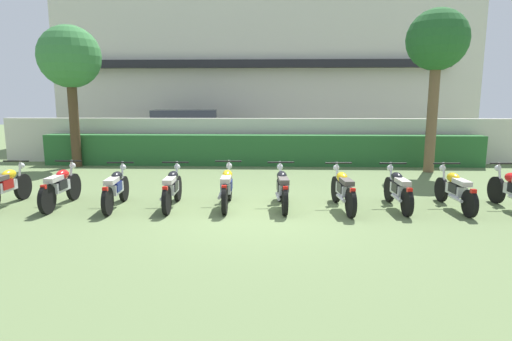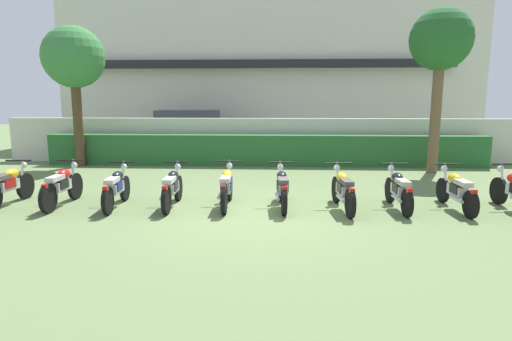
% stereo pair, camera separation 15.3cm
% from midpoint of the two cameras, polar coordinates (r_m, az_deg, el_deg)
% --- Properties ---
extents(ground, '(60.00, 60.00, 0.00)m').
position_cam_midpoint_polar(ground, '(8.78, -0.69, -5.92)').
color(ground, '#607547').
extents(building, '(20.46, 6.50, 7.54)m').
position_cam_midpoint_polar(building, '(23.57, 1.04, 13.10)').
color(building, beige).
rests_on(building, ground).
extents(compound_wall, '(19.44, 0.30, 1.65)m').
position_cam_midpoint_polar(compound_wall, '(15.79, 0.53, 4.09)').
color(compound_wall, beige).
rests_on(compound_wall, ground).
extents(hedge_row, '(15.55, 0.70, 1.09)m').
position_cam_midpoint_polar(hedge_row, '(15.13, 0.46, 2.78)').
color(hedge_row, '#28602D').
rests_on(hedge_row, ground).
extents(parked_car, '(4.68, 2.48, 1.89)m').
position_cam_midpoint_polar(parked_car, '(18.53, -9.30, 5.14)').
color(parked_car, black).
rests_on(parked_car, ground).
extents(tree_near_inspector, '(2.09, 2.09, 4.81)m').
position_cam_midpoint_polar(tree_near_inspector, '(16.08, -24.15, 13.61)').
color(tree_near_inspector, '#4C3823').
rests_on(tree_near_inspector, ground).
extents(tree_far_side, '(1.90, 1.90, 5.13)m').
position_cam_midpoint_polar(tree_far_side, '(14.80, 23.02, 15.52)').
color(tree_far_side, brown).
rests_on(tree_far_side, ground).
extents(motorcycle_in_row_0, '(0.60, 1.82, 0.96)m').
position_cam_midpoint_polar(motorcycle_in_row_0, '(10.90, -31.05, -1.81)').
color(motorcycle_in_row_0, black).
rests_on(motorcycle_in_row_0, ground).
extents(motorcycle_in_row_1, '(0.60, 1.87, 0.97)m').
position_cam_midpoint_polar(motorcycle_in_row_1, '(10.27, -25.32, -1.96)').
color(motorcycle_in_row_1, black).
rests_on(motorcycle_in_row_1, ground).
extents(motorcycle_in_row_2, '(0.60, 1.84, 0.95)m').
position_cam_midpoint_polar(motorcycle_in_row_2, '(9.71, -18.89, -2.25)').
color(motorcycle_in_row_2, black).
rests_on(motorcycle_in_row_2, ground).
extents(motorcycle_in_row_3, '(0.60, 1.81, 0.95)m').
position_cam_midpoint_polar(motorcycle_in_row_3, '(9.41, -11.74, -2.27)').
color(motorcycle_in_row_3, black).
rests_on(motorcycle_in_row_3, ground).
extents(motorcycle_in_row_4, '(0.60, 1.89, 0.97)m').
position_cam_midpoint_polar(motorcycle_in_row_4, '(9.29, -4.43, -2.19)').
color(motorcycle_in_row_4, black).
rests_on(motorcycle_in_row_4, ground).
extents(motorcycle_in_row_5, '(0.60, 1.82, 0.96)m').
position_cam_midpoint_polar(motorcycle_in_row_5, '(9.21, 3.09, -2.33)').
color(motorcycle_in_row_5, black).
rests_on(motorcycle_in_row_5, ground).
extents(motorcycle_in_row_6, '(0.60, 1.89, 0.96)m').
position_cam_midpoint_polar(motorcycle_in_row_6, '(9.22, 11.22, -2.48)').
color(motorcycle_in_row_6, black).
rests_on(motorcycle_in_row_6, ground).
extents(motorcycle_in_row_7, '(0.60, 1.82, 0.95)m').
position_cam_midpoint_polar(motorcycle_in_row_7, '(9.58, 18.22, -2.37)').
color(motorcycle_in_row_7, black).
rests_on(motorcycle_in_row_7, ground).
extents(motorcycle_in_row_8, '(0.60, 1.91, 0.94)m').
position_cam_midpoint_polar(motorcycle_in_row_8, '(10.02, 24.94, -2.31)').
color(motorcycle_in_row_8, black).
rests_on(motorcycle_in_row_8, ground).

